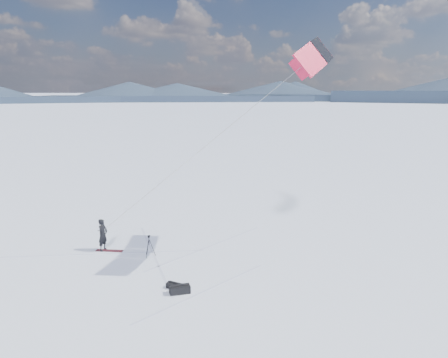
% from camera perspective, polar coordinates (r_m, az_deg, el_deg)
% --- Properties ---
extents(ground, '(1800.00, 1800.00, 0.00)m').
position_cam_1_polar(ground, '(23.10, -14.39, -11.21)').
color(ground, white).
extents(horizon_hills, '(704.00, 704.00, 8.88)m').
position_cam_1_polar(horizon_hills, '(21.97, -14.87, -2.38)').
color(horizon_hills, black).
rests_on(horizon_hills, ground).
extents(snow_tracks, '(13.93, 9.84, 0.01)m').
position_cam_1_polar(snow_tracks, '(24.06, -18.63, -10.52)').
color(snow_tracks, '#B2BAD7').
rests_on(snow_tracks, ground).
extents(snowkiter, '(0.54, 0.72, 1.81)m').
position_cam_1_polar(snowkiter, '(25.59, -15.43, -8.98)').
color(snowkiter, black).
rests_on(snowkiter, ground).
extents(snowboard, '(1.54, 0.42, 0.04)m').
position_cam_1_polar(snowboard, '(25.41, -14.73, -9.04)').
color(snowboard, maroon).
rests_on(snowboard, ground).
extents(tripod, '(0.61, 0.58, 1.18)m').
position_cam_1_polar(tripod, '(23.94, -9.76, -8.21)').
color(tripod, black).
rests_on(tripod, ground).
extents(gear_bag_a, '(1.00, 0.79, 0.41)m').
position_cam_1_polar(gear_bag_a, '(19.93, -5.80, -14.14)').
color(gear_bag_a, black).
rests_on(gear_bag_a, ground).
extents(gear_bag_b, '(0.74, 0.51, 0.31)m').
position_cam_1_polar(gear_bag_b, '(20.39, -6.54, -13.68)').
color(gear_bag_b, black).
rests_on(gear_bag_b, ground).
extents(power_kite, '(12.29, 6.02, 10.10)m').
position_cam_1_polar(power_kite, '(22.25, 11.49, 15.26)').
color(power_kite, red).
rests_on(power_kite, ground).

